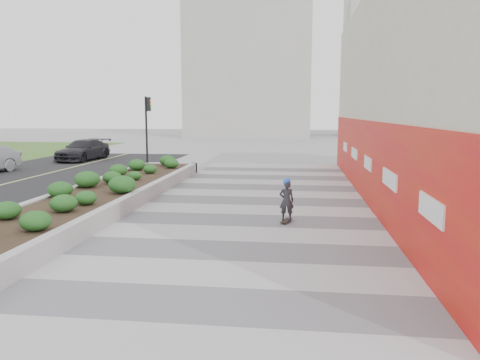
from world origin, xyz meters
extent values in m
plane|color=gray|center=(0.00, 0.00, 0.00)|extent=(160.00, 160.00, 0.00)
cube|color=#A8A8AD|center=(0.00, 3.00, 0.01)|extent=(8.00, 36.00, 0.01)
cube|color=beige|center=(7.00, 9.00, 4.00)|extent=(6.00, 24.00, 8.00)
cube|color=red|center=(4.02, 9.00, 1.50)|extent=(0.12, 24.00, 3.00)
cube|color=#9E9EA0|center=(-5.50, 15.85, 0.28)|extent=(3.00, 0.30, 0.55)
cube|color=#9E9EA0|center=(-6.85, 7.00, 0.28)|extent=(0.30, 18.00, 0.55)
cube|color=#9E9EA0|center=(-4.15, 7.00, 0.28)|extent=(0.30, 18.00, 0.55)
cube|color=#2D2116|center=(-5.50, 7.00, 0.25)|extent=(2.40, 17.40, 0.50)
cylinder|color=black|center=(-7.30, 17.50, 2.10)|extent=(0.12, 0.12, 4.20)
cube|color=black|center=(-7.12, 17.50, 3.75)|extent=(0.18, 0.28, 0.80)
cube|color=#ADAAA3|center=(-5.00, 55.00, 10.00)|extent=(16.00, 12.00, 20.00)
cube|color=#ADAAA3|center=(15.00, 60.00, 12.00)|extent=(14.00, 10.00, 24.00)
cylinder|color=#595654|center=(0.50, 3.00, 0.00)|extent=(0.44, 0.44, 0.01)
cube|color=black|center=(1.14, 4.87, 0.07)|extent=(0.37, 0.75, 0.02)
imported|color=#29292E|center=(1.14, 4.87, 0.68)|extent=(0.46, 0.32, 1.21)
sphere|color=blue|center=(1.14, 4.87, 1.24)|extent=(0.23, 0.23, 0.23)
imported|color=black|center=(-13.23, 21.66, 0.71)|extent=(2.49, 5.07, 1.42)
camera|label=1|loc=(1.41, -8.98, 3.31)|focal=35.00mm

